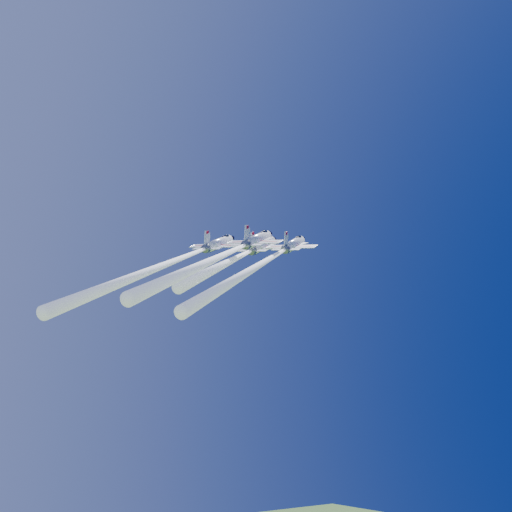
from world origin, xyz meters
TOP-DOWN VIEW (x-y plane):
  - jet_lead at (-5.26, -2.39)m, footprint 30.71×23.15m
  - jet_left at (-18.20, -1.76)m, footprint 37.50×28.50m
  - jet_right at (-8.33, -13.54)m, footprint 35.24×26.78m
  - jet_slot at (-15.90, -13.63)m, footprint 32.87×24.90m

SIDE VIEW (x-z plane):
  - jet_slot at x=-15.90m, z-range 74.40..109.28m
  - jet_right at x=-8.33m, z-range 72.14..111.78m
  - jet_left at x=-18.20m, z-range 71.90..114.25m
  - jet_lead at x=-5.26m, z-range 80.83..111.23m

